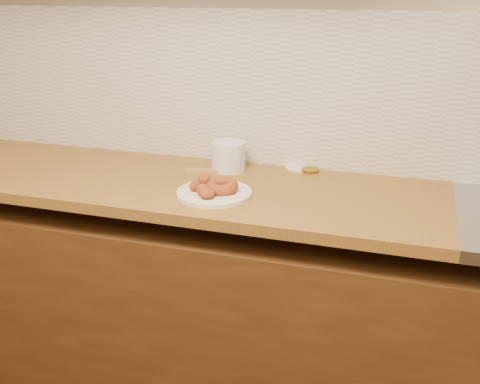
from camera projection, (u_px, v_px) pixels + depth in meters
name	position (u px, v px, depth m)	size (l,w,h in m)	color
wall_back	(325.00, 52.00, 2.07)	(4.00, 0.02, 2.70)	tan
base_cabinet	(298.00, 320.00, 2.13)	(3.60, 0.60, 0.77)	#523414
butcher_block	(136.00, 181.00, 2.14)	(2.30, 0.62, 0.04)	olive
backsplash	(322.00, 93.00, 2.12)	(3.60, 0.02, 0.60)	beige
donut_plate	(214.00, 193.00, 1.94)	(0.26, 0.26, 0.01)	white
ring_donut	(222.00, 186.00, 1.93)	(0.11, 0.11, 0.04)	#9E4A1E
fried_dough_chunks	(203.00, 187.00, 1.92)	(0.11, 0.17, 0.04)	#9E4A1E
plastic_tub	(228.00, 156.00, 2.19)	(0.13, 0.13, 0.11)	silver
tub_lid	(300.00, 167.00, 2.22)	(0.12, 0.12, 0.01)	silver
brass_jar_lid	(310.00, 170.00, 2.18)	(0.07, 0.07, 0.01)	#9D7918
wooden_utensil	(208.00, 171.00, 2.17)	(0.18, 0.02, 0.01)	#A9794A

